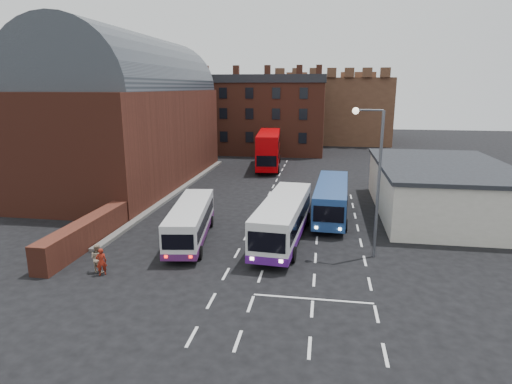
# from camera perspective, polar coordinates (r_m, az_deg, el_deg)

# --- Properties ---
(ground) EXTENTS (180.00, 180.00, 0.00)m
(ground) POSITION_cam_1_polar(r_m,az_deg,el_deg) (25.60, -3.63, -10.11)
(ground) COLOR black
(railway_station) EXTENTS (12.00, 28.00, 16.00)m
(railway_station) POSITION_cam_1_polar(r_m,az_deg,el_deg) (48.56, -16.46, 10.04)
(railway_station) COLOR #602B1E
(railway_station) RESTS_ON ground
(forecourt_wall) EXTENTS (1.20, 10.00, 1.80)m
(forecourt_wall) POSITION_cam_1_polar(r_m,az_deg,el_deg) (30.74, -21.75, -5.15)
(forecourt_wall) COLOR #602B1E
(forecourt_wall) RESTS_ON ground
(cream_building) EXTENTS (10.40, 16.40, 4.25)m
(cream_building) POSITION_cam_1_polar(r_m,az_deg,el_deg) (38.93, 23.38, 0.48)
(cream_building) COLOR beige
(cream_building) RESTS_ON ground
(brick_terrace) EXTENTS (22.00, 10.00, 11.00)m
(brick_terrace) POSITION_cam_1_polar(r_m,az_deg,el_deg) (69.89, -0.15, 9.82)
(brick_terrace) COLOR brown
(brick_terrace) RESTS_ON ground
(castle_keep) EXTENTS (22.00, 22.00, 12.00)m
(castle_keep) POSITION_cam_1_polar(r_m,az_deg,el_deg) (88.91, 9.79, 10.80)
(castle_keep) COLOR brown
(castle_keep) RESTS_ON ground
(bus_white_outbound) EXTENTS (3.50, 9.57, 2.55)m
(bus_white_outbound) POSITION_cam_1_polar(r_m,az_deg,el_deg) (29.78, -8.72, -3.66)
(bus_white_outbound) COLOR silver
(bus_white_outbound) RESTS_ON ground
(bus_white_inbound) EXTENTS (3.37, 11.05, 2.97)m
(bus_white_inbound) POSITION_cam_1_polar(r_m,az_deg,el_deg) (29.30, 3.65, -3.32)
(bus_white_inbound) COLOR silver
(bus_white_inbound) RESTS_ON ground
(bus_blue) EXTENTS (3.05, 10.65, 2.88)m
(bus_blue) POSITION_cam_1_polar(r_m,az_deg,el_deg) (35.10, 10.04, -0.70)
(bus_blue) COLOR navy
(bus_blue) RESTS_ON ground
(bus_red_double) EXTENTS (3.76, 11.96, 4.71)m
(bus_red_double) POSITION_cam_1_polar(r_m,az_deg,el_deg) (55.91, 1.70, 5.72)
(bus_red_double) COLOR #BB0003
(bus_red_double) RESTS_ON ground
(street_lamp) EXTENTS (1.87, 0.50, 9.21)m
(street_lamp) POSITION_cam_1_polar(r_m,az_deg,el_deg) (26.65, 15.47, 2.91)
(street_lamp) COLOR #595B63
(street_lamp) RESTS_ON ground
(pedestrian_red) EXTENTS (0.70, 0.65, 1.60)m
(pedestrian_red) POSITION_cam_1_polar(r_m,az_deg,el_deg) (25.90, -19.93, -8.74)
(pedestrian_red) COLOR maroon
(pedestrian_red) RESTS_ON ground
(pedestrian_beige) EXTENTS (0.96, 0.82, 1.71)m
(pedestrian_beige) POSITION_cam_1_polar(r_m,az_deg,el_deg) (26.36, -20.38, -8.26)
(pedestrian_beige) COLOR tan
(pedestrian_beige) RESTS_ON ground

